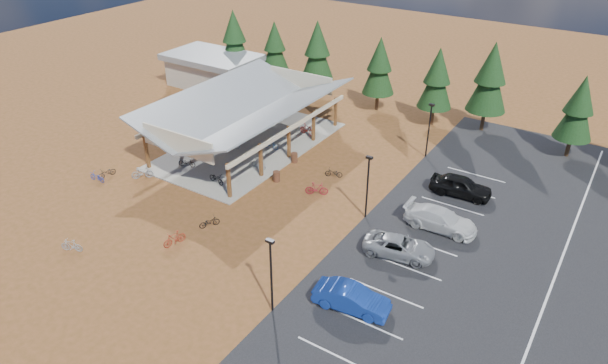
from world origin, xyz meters
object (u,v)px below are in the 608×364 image
at_px(trash_bin_1, 294,158).
at_px(bike_5, 259,164).
at_px(car_3, 441,219).
at_px(bike_15, 317,189).
at_px(outbuilding, 213,70).
at_px(bike_7, 307,130).
at_px(lamp_post_2, 429,127).
at_px(car_2, 399,246).
at_px(bike_4, 216,178).
at_px(bike_13, 72,245).
at_px(bike_6, 271,145).
at_px(bike_9, 142,173).
at_px(lamp_post_0, 271,271).
at_px(bike_3, 259,119).
at_px(bike_16, 334,173).
at_px(bike_0, 187,162).
at_px(car_4, 461,186).
at_px(bike_8, 107,173).
at_px(bike_1, 232,143).
at_px(lamp_post_1, 368,183).
at_px(bike_2, 249,121).
at_px(car_1, 352,298).
at_px(bike_11, 174,238).
at_px(trash_bin_0, 277,176).
at_px(bike_10, 97,177).
at_px(bike_pavilion, 247,108).
at_px(bike_12, 209,222).

relative_size(trash_bin_1, bike_5, 0.59).
bearing_deg(car_3, bike_15, 93.40).
bearing_deg(outbuilding, bike_7, -19.23).
bearing_deg(lamp_post_2, outbuilding, 172.15).
bearing_deg(car_2, bike_4, 76.57).
distance_m(bike_4, bike_13, 12.64).
distance_m(bike_6, bike_9, 11.96).
bearing_deg(bike_6, bike_7, -18.10).
height_order(lamp_post_0, bike_7, lamp_post_0).
relative_size(lamp_post_0, bike_3, 3.01).
height_order(bike_15, bike_16, bike_15).
bearing_deg(bike_0, car_4, -87.45).
bearing_deg(bike_16, bike_6, -119.43).
bearing_deg(bike_13, bike_8, -165.21).
xyz_separation_m(bike_1, bike_9, (-2.76, -8.55, -0.08)).
xyz_separation_m(lamp_post_1, bike_2, (-17.75, 8.51, -2.38)).
relative_size(bike_2, car_2, 0.39).
bearing_deg(lamp_post_0, bike_15, 110.67).
distance_m(car_1, car_3, 10.98).
bearing_deg(bike_3, bike_13, 170.60).
relative_size(lamp_post_0, bike_7, 2.78).
distance_m(lamp_post_2, car_2, 15.69).
bearing_deg(bike_9, outbuilding, -19.59).
bearing_deg(bike_16, car_2, 33.14).
bearing_deg(bike_11, lamp_post_0, 5.17).
distance_m(bike_5, car_3, 16.59).
relative_size(trash_bin_0, bike_16, 0.59).
height_order(bike_3, bike_11, bike_3).
bearing_deg(car_1, trash_bin_1, 36.24).
relative_size(bike_8, bike_10, 1.01).
bearing_deg(bike_pavilion, bike_10, -117.64).
bearing_deg(trash_bin_1, bike_8, -137.34).
distance_m(bike_4, bike_15, 8.50).
height_order(bike_6, car_4, car_4).
height_order(outbuilding, bike_1, outbuilding).
bearing_deg(bike_5, bike_3, 38.01).
relative_size(trash_bin_0, bike_12, 0.58).
bearing_deg(bike_3, car_2, -135.34).
distance_m(bike_8, bike_16, 19.34).
xyz_separation_m(bike_1, bike_2, (-1.84, 4.93, -0.03)).
bearing_deg(bike_15, outbuilding, 31.30).
distance_m(bike_1, car_2, 21.02).
xyz_separation_m(bike_pavilion, bike_15, (10.18, -4.23, -3.27)).
distance_m(bike_2, car_3, 24.05).
height_order(lamp_post_1, bike_6, lamp_post_1).
bearing_deg(bike_12, lamp_post_2, -85.19).
bearing_deg(bike_9, car_3, -120.58).
distance_m(bike_1, bike_10, 12.33).
bearing_deg(lamp_post_1, outbuilding, 151.11).
distance_m(bike_11, car_3, 19.03).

